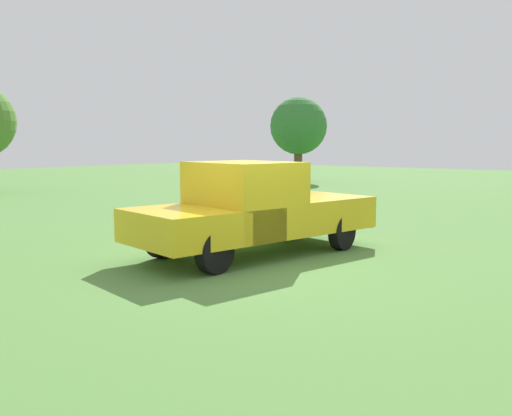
# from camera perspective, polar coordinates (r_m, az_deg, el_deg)

# --- Properties ---
(ground_plane) EXTENTS (80.00, 80.00, 0.00)m
(ground_plane) POSITION_cam_1_polar(r_m,az_deg,el_deg) (9.90, -0.54, -5.80)
(ground_plane) COLOR #54843D
(pickup_truck) EXTENTS (5.27, 2.87, 1.80)m
(pickup_truck) POSITION_cam_1_polar(r_m,az_deg,el_deg) (10.58, -0.53, 0.09)
(pickup_truck) COLOR black
(pickup_truck) RESTS_ON ground_plane
(tree_far_center) EXTENTS (3.19, 3.19, 4.72)m
(tree_far_center) POSITION_cam_1_polar(r_m,az_deg,el_deg) (31.31, 4.40, 8.39)
(tree_far_center) COLOR brown
(tree_far_center) RESTS_ON ground_plane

